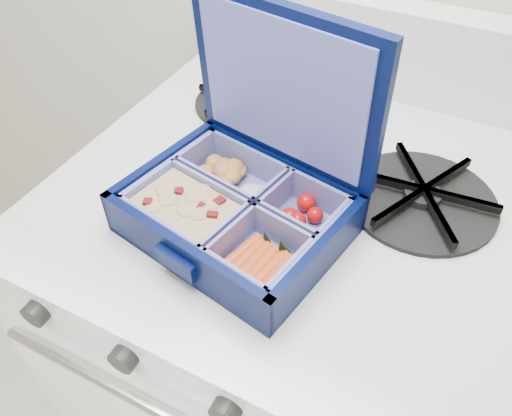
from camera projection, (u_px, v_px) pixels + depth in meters
The scene contains 5 objects.
stove at pixel (285, 350), 0.97m from camera, with size 0.59×0.59×0.89m, color white, non-canonical shape.
bento_box at pixel (236, 213), 0.57m from camera, with size 0.24×0.19×0.06m, color #020B38, non-canonical shape.
burner_grate at pixel (423, 193), 0.62m from camera, with size 0.19×0.19×0.03m, color black.
burner_grate_rear at pixel (245, 100), 0.77m from camera, with size 0.16×0.16×0.02m, color black.
fork at pixel (282, 167), 0.67m from camera, with size 0.02×0.16×0.01m, color #AEAEAE, non-canonical shape.
Camera 1 is at (0.32, 1.22, 1.32)m, focal length 35.00 mm.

